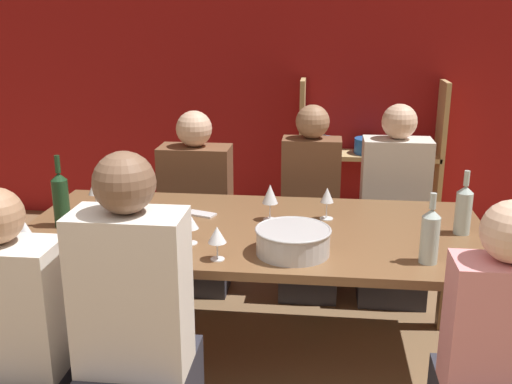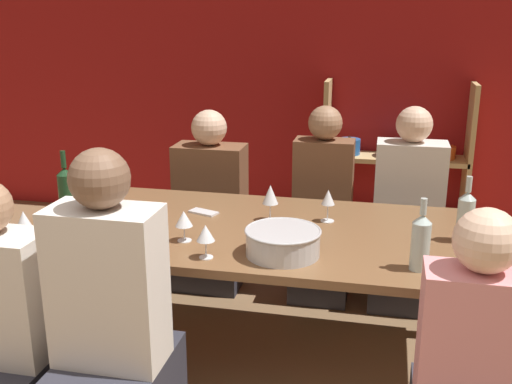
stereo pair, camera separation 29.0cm
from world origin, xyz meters
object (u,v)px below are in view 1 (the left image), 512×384
(wine_glass_red_a, at_px, (270,195))
(wine_glass_white_a, at_px, (327,197))
(wine_glass_empty_b, at_px, (24,228))
(wine_bottle_amber, at_px, (464,209))
(shelf_unit, at_px, (366,179))
(wine_bottle_dark, at_px, (61,199))
(wine_glass_white_c, at_px, (190,222))
(person_far_b, at_px, (197,222))
(person_near_b, at_px, (137,370))
(wine_glass_white_b, at_px, (95,187))
(person_far_c, at_px, (310,224))
(person_far_a, at_px, (392,227))
(person_near_c, at_px, (15,370))
(mixing_bowl, at_px, (293,240))
(wine_glass_empty_a, at_px, (217,235))
(dining_table, at_px, (254,242))
(cell_phone, at_px, (201,214))
(wine_bottle_green, at_px, (430,235))

(wine_glass_red_a, bearing_deg, wine_glass_white_a, 9.40)
(wine_glass_empty_b, bearing_deg, wine_bottle_amber, 13.85)
(shelf_unit, relative_size, wine_glass_empty_b, 7.60)
(wine_bottle_dark, bearing_deg, wine_glass_white_c, -13.31)
(person_far_b, bearing_deg, person_near_b, 94.97)
(wine_glass_white_b, relative_size, person_far_c, 0.13)
(person_far_a, bearing_deg, person_near_c, 46.71)
(mixing_bowl, relative_size, person_far_b, 0.29)
(wine_bottle_amber, xyz_separation_m, person_near_c, (-1.80, -0.85, -0.43))
(wine_glass_empty_a, relative_size, wine_glass_white_a, 0.90)
(wine_glass_red_a, bearing_deg, person_far_b, 124.69)
(wine_glass_empty_b, relative_size, person_far_c, 0.13)
(wine_glass_white_a, relative_size, person_far_c, 0.14)
(wine_glass_white_c, xyz_separation_m, person_far_b, (-0.22, 1.15, -0.42))
(shelf_unit, bearing_deg, person_near_b, -109.13)
(person_far_b, bearing_deg, wine_glass_white_c, 100.89)
(dining_table, relative_size, person_near_c, 1.96)
(shelf_unit, height_order, wine_glass_white_b, shelf_unit)
(wine_bottle_dark, distance_m, wine_glass_empty_b, 0.36)
(wine_bottle_amber, xyz_separation_m, cell_phone, (-1.27, 0.13, -0.12))
(person_far_a, bearing_deg, person_far_b, -2.45)
(wine_bottle_dark, xyz_separation_m, wine_glass_white_c, (0.67, -0.16, -0.04))
(person_far_c, bearing_deg, person_far_b, -5.50)
(person_far_b, bearing_deg, dining_table, 117.74)
(dining_table, bearing_deg, wine_glass_white_c, -137.57)
(cell_phone, bearing_deg, person_near_b, -91.93)
(wine_glass_empty_b, distance_m, person_far_a, 2.18)
(wine_bottle_dark, bearing_deg, wine_glass_empty_b, -91.03)
(person_near_c, bearing_deg, wine_bottle_amber, 25.36)
(wine_bottle_green, xyz_separation_m, wine_glass_red_a, (-0.70, 0.46, 0.01))
(mixing_bowl, height_order, person_far_b, person_far_b)
(person_far_c, bearing_deg, wine_glass_white_a, 97.89)
(person_far_c, bearing_deg, shelf_unit, -109.79)
(person_near_b, bearing_deg, person_far_b, 94.97)
(wine_bottle_green, bearing_deg, person_far_b, 135.02)
(dining_table, relative_size, person_far_c, 1.86)
(wine_glass_white_c, bearing_deg, wine_bottle_amber, 12.22)
(wine_glass_empty_a, xyz_separation_m, person_far_c, (0.36, 1.25, -0.38))
(person_near_b, xyz_separation_m, person_far_b, (-0.16, 1.79, -0.07))
(wine_bottle_green, relative_size, wine_glass_white_c, 2.10)
(dining_table, relative_size, mixing_bowl, 6.77)
(wine_bottle_amber, height_order, cell_phone, wine_bottle_amber)
(wine_glass_white_a, height_order, wine_glass_white_b, wine_glass_white_a)
(cell_phone, height_order, person_near_c, person_near_c)
(wine_glass_empty_b, xyz_separation_m, person_near_b, (0.61, -0.43, -0.36))
(wine_glass_empty_b, height_order, person_near_b, person_near_b)
(wine_bottle_amber, relative_size, wine_glass_empty_a, 2.07)
(wine_bottle_dark, height_order, person_far_b, person_far_b)
(wine_glass_white_a, bearing_deg, wine_bottle_dark, -168.97)
(wine_bottle_dark, bearing_deg, shelf_unit, 52.55)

